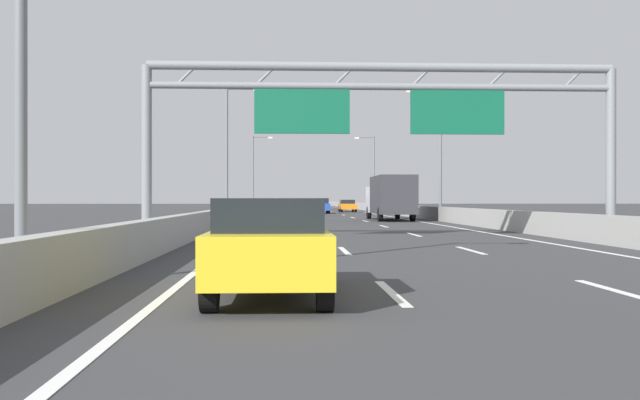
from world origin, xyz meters
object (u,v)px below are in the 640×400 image
at_px(streetlamp_left_mid, 230,144).
at_px(streetlamp_right_far, 372,168).
at_px(streetlamp_right_mid, 437,145).
at_px(silver_car, 286,204).
at_px(orange_car, 347,206).
at_px(yellow_car, 270,246).
at_px(box_truck, 390,196).
at_px(blue_car, 320,206).
at_px(streetlamp_left_far, 255,168).
at_px(sign_gantry, 382,105).

distance_m(streetlamp_left_mid, streetlamp_right_far, 42.01).
height_order(streetlamp_right_mid, silver_car, streetlamp_right_mid).
height_order(streetlamp_left_mid, orange_car, streetlamp_left_mid).
height_order(yellow_car, orange_car, yellow_car).
bearing_deg(box_truck, streetlamp_right_far, 84.88).
relative_size(yellow_car, box_truck, 0.50).
bearing_deg(orange_car, blue_car, -112.33).
height_order(streetlamp_left_mid, blue_car, streetlamp_left_mid).
bearing_deg(streetlamp_left_far, orange_car, -38.65).
relative_size(sign_gantry, orange_car, 3.73).
bearing_deg(streetlamp_left_mid, yellow_car, -84.62).
bearing_deg(streetlamp_left_mid, streetlamp_right_far, 69.18).
height_order(sign_gantry, silver_car, sign_gantry).
relative_size(streetlamp_left_mid, streetlamp_left_far, 1.00).
relative_size(yellow_car, silver_car, 0.97).
bearing_deg(yellow_car, box_truck, 78.98).
bearing_deg(yellow_car, streetlamp_left_mid, 95.38).
xyz_separation_m(blue_car, box_truck, (3.74, -23.86, 0.87)).
height_order(sign_gantry, orange_car, sign_gantry).
relative_size(yellow_car, blue_car, 0.98).
bearing_deg(box_truck, blue_car, 98.90).
bearing_deg(box_truck, streetlamp_left_mid, 170.09).
bearing_deg(box_truck, streetlamp_left_far, 105.24).
distance_m(silver_car, orange_car, 31.48).
height_order(streetlamp_left_far, blue_car, streetlamp_left_far).
xyz_separation_m(streetlamp_left_far, box_truck, (11.23, -41.23, -3.74)).
bearing_deg(streetlamp_left_far, box_truck, -74.76).
bearing_deg(yellow_car, sign_gantry, 75.93).
relative_size(streetlamp_left_mid, box_truck, 1.10).
height_order(silver_car, blue_car, blue_car).
xyz_separation_m(streetlamp_right_mid, orange_car, (-3.92, 30.46, -4.66)).
height_order(streetlamp_left_mid, yellow_car, streetlamp_left_mid).
xyz_separation_m(streetlamp_left_mid, yellow_car, (3.79, -40.19, -4.65)).
bearing_deg(streetlamp_left_far, streetlamp_left_mid, -90.00).
distance_m(streetlamp_left_mid, streetlamp_left_far, 39.27).
relative_size(streetlamp_right_far, orange_car, 2.07).
relative_size(orange_car, blue_car, 1.04).
bearing_deg(blue_car, streetlamp_right_mid, -71.25).
height_order(streetlamp_right_mid, box_truck, streetlamp_right_mid).
height_order(streetlamp_left_far, silver_car, streetlamp_left_far).
bearing_deg(streetlamp_right_mid, silver_car, 100.17).
xyz_separation_m(sign_gantry, yellow_car, (-3.66, -14.60, -4.09)).
bearing_deg(blue_car, orange_car, 67.67).
relative_size(sign_gantry, streetlamp_left_far, 1.80).
bearing_deg(streetlamp_left_far, silver_car, 79.73).
distance_m(streetlamp_right_mid, yellow_car, 41.97).
bearing_deg(orange_car, streetlamp_left_mid, -109.88).
bearing_deg(streetlamp_right_far, box_truck, -95.12).
height_order(orange_car, box_truck, box_truck).
bearing_deg(orange_car, streetlamp_right_far, 66.03).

